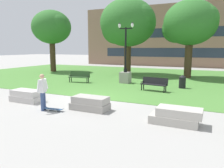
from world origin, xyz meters
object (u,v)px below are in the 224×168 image
(person_skateboarder, at_px, (43,90))
(park_bench_near_left, at_px, (154,83))
(park_bench_near_right, at_px, (79,76))
(skateboard, at_px, (54,109))
(concrete_block_right, at_px, (176,116))
(trash_bin, at_px, (182,81))
(concrete_block_left, at_px, (90,103))
(lamp_post_right, at_px, (125,71))
(concrete_block_center, at_px, (27,96))

(person_skateboarder, relative_size, park_bench_near_left, 0.92)
(person_skateboarder, relative_size, park_bench_near_right, 0.92)
(skateboard, bearing_deg, concrete_block_right, 6.28)
(person_skateboarder, relative_size, trash_bin, 1.78)
(concrete_block_left, height_order, lamp_post_right, lamp_post_right)
(concrete_block_left, distance_m, concrete_block_right, 4.01)
(lamp_post_right, height_order, trash_bin, lamp_post_right)
(person_skateboarder, height_order, park_bench_near_left, person_skateboarder)
(skateboard, relative_size, park_bench_near_right, 0.56)
(concrete_block_left, height_order, park_bench_near_right, park_bench_near_right)
(park_bench_near_left, relative_size, trash_bin, 1.93)
(concrete_block_left, bearing_deg, trash_bin, 67.30)
(concrete_block_center, height_order, trash_bin, trash_bin)
(skateboard, bearing_deg, park_bench_near_left, 65.22)
(person_skateboarder, height_order, park_bench_near_right, person_skateboarder)
(skateboard, bearing_deg, lamp_post_right, 89.88)
(concrete_block_left, bearing_deg, concrete_block_center, -178.93)
(skateboard, distance_m, lamp_post_right, 9.04)
(concrete_block_right, height_order, park_bench_near_left, park_bench_near_left)
(concrete_block_center, relative_size, trash_bin, 1.87)
(concrete_block_center, distance_m, concrete_block_left, 3.95)
(concrete_block_left, bearing_deg, concrete_block_right, -4.02)
(person_skateboarder, xyz_separation_m, park_bench_near_left, (3.55, 6.72, -0.43))
(trash_bin, bearing_deg, park_bench_near_right, -174.17)
(park_bench_near_left, bearing_deg, lamp_post_right, 141.87)
(lamp_post_right, relative_size, trash_bin, 5.12)
(park_bench_near_right, relative_size, trash_bin, 1.94)
(concrete_block_right, bearing_deg, lamp_post_right, 122.91)
(concrete_block_center, xyz_separation_m, lamp_post_right, (2.51, 8.18, 0.71))
(concrete_block_center, distance_m, park_bench_near_right, 6.94)
(lamp_post_right, distance_m, trash_bin, 4.67)
(person_skateboarder, distance_m, park_bench_near_left, 7.62)
(concrete_block_center, relative_size, concrete_block_right, 0.94)
(park_bench_near_left, distance_m, lamp_post_right, 3.89)
(concrete_block_right, xyz_separation_m, trash_bin, (-0.81, 7.89, 0.20))
(concrete_block_center, height_order, person_skateboarder, person_skateboarder)
(concrete_block_center, relative_size, lamp_post_right, 0.37)
(concrete_block_left, xyz_separation_m, park_bench_near_right, (-5.07, 6.77, 0.23))
(concrete_block_right, bearing_deg, concrete_block_left, 175.98)
(concrete_block_center, relative_size, person_skateboarder, 1.05)
(person_skateboarder, bearing_deg, park_bench_near_right, 111.90)
(skateboard, bearing_deg, trash_bin, 61.37)
(concrete_block_center, height_order, park_bench_near_right, park_bench_near_right)
(park_bench_near_left, relative_size, park_bench_near_right, 1.00)
(concrete_block_right, relative_size, person_skateboarder, 1.12)
(park_bench_near_right, height_order, lamp_post_right, lamp_post_right)
(park_bench_near_left, xyz_separation_m, park_bench_near_right, (-6.67, 1.04, 0.00))
(park_bench_near_left, distance_m, park_bench_near_right, 6.75)
(concrete_block_center, xyz_separation_m, trash_bin, (7.13, 7.69, 0.20))
(park_bench_near_left, height_order, lamp_post_right, lamp_post_right)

